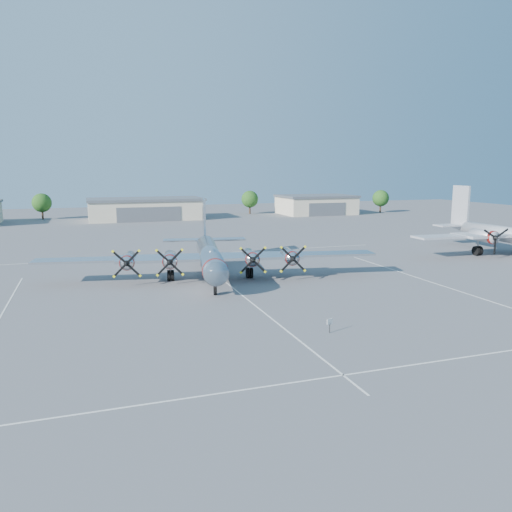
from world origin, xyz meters
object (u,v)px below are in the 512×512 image
object	(u,v)px
tree_far_east	(381,198)
twin_engine_east	(498,253)
hangar_center	(146,209)
tree_east	(250,199)
hangar_east	(316,204)
info_placard	(330,323)
tree_west	(42,203)
main_bomber_b29	(210,276)

from	to	relation	value
tree_far_east	twin_engine_east	xyz separation A→B (m)	(-23.08, -68.44, -4.22)
hangar_center	tree_east	xyz separation A→B (m)	(30.00, 6.04, 1.51)
hangar_east	info_placard	bearing A→B (deg)	-115.05
tree_west	tree_east	world-z (taller)	same
tree_west	twin_engine_east	size ratio (longest dim) A/B	0.21
tree_far_east	info_placard	world-z (taller)	tree_far_east
tree_far_east	info_placard	distance (m)	114.72
hangar_east	tree_east	world-z (taller)	tree_east
twin_engine_east	tree_east	bearing A→B (deg)	102.69
tree_far_east	info_placard	bearing A→B (deg)	-124.57
hangar_east	tree_west	bearing A→B (deg)	173.72
twin_engine_east	info_placard	xyz separation A→B (m)	(-41.98, -25.98, 0.80)
hangar_east	tree_east	distance (m)	19.04
tree_far_east	twin_engine_east	world-z (taller)	tree_far_east
tree_far_east	info_placard	xyz separation A→B (m)	(-65.06, -94.43, -3.42)
tree_far_east	twin_engine_east	bearing A→B (deg)	-108.63
tree_west	twin_engine_east	world-z (taller)	tree_west
hangar_east	twin_engine_east	bearing A→B (deg)	-92.50
main_bomber_b29	twin_engine_east	world-z (taller)	twin_engine_east
main_bomber_b29	info_placard	world-z (taller)	main_bomber_b29
main_bomber_b29	twin_engine_east	xyz separation A→B (m)	(45.87, 2.55, 0.00)
hangar_center	info_placard	world-z (taller)	hangar_center
main_bomber_b29	info_placard	xyz separation A→B (m)	(3.89, -23.43, 0.80)
tree_west	info_placard	xyz separation A→B (m)	(27.94, -104.43, -3.42)
tree_east	tree_far_east	world-z (taller)	same
hangar_center	twin_engine_east	bearing A→B (deg)	-57.46
main_bomber_b29	info_placard	distance (m)	23.76
hangar_center	twin_engine_east	world-z (taller)	hangar_center
hangar_center	hangar_east	size ratio (longest dim) A/B	1.39
hangar_center	info_placard	size ratio (longest dim) A/B	25.02
hangar_east	main_bomber_b29	world-z (taller)	hangar_east
tree_west	tree_far_east	bearing A→B (deg)	-6.14
tree_west	hangar_center	bearing A→B (deg)	-17.82
info_placard	tree_west	bearing A→B (deg)	86.24
hangar_center	tree_east	world-z (taller)	tree_east
tree_west	main_bomber_b29	xyz separation A→B (m)	(24.05, -80.99, -4.22)
tree_west	tree_far_east	world-z (taller)	same
tree_west	info_placard	bearing A→B (deg)	-75.02
main_bomber_b29	tree_west	bearing A→B (deg)	116.65
hangar_center	hangar_east	world-z (taller)	same
tree_far_east	main_bomber_b29	world-z (taller)	tree_far_east
hangar_center	main_bomber_b29	xyz separation A→B (m)	(-0.95, -72.96, -2.71)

